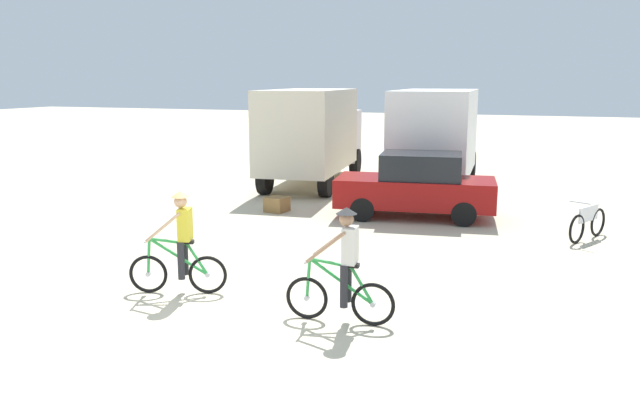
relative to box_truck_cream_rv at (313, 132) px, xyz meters
name	(u,v)px	position (x,y,z in m)	size (l,w,h in m)	color
ground_plane	(218,314)	(3.10, -12.27, -1.87)	(120.00, 120.00, 0.00)	beige
box_truck_cream_rv	(313,132)	(0.00, 0.00, 0.00)	(3.08, 6.96, 3.35)	beige
box_truck_avon_van	(437,134)	(4.26, 0.65, 0.00)	(2.78, 6.88, 3.35)	white
sedan_parked	(417,185)	(4.59, -4.13, -0.99)	(4.40, 2.32, 1.76)	maroon
cyclist_orange_shirt	(180,246)	(2.01, -11.61, -1.03)	(1.66, 0.70, 1.82)	black
cyclist_cowboy_hat	(343,270)	(5.08, -11.91, -1.03)	(1.73, 0.52, 1.82)	black
bicycle_spare	(588,223)	(8.83, -5.11, -1.48)	(0.88, 1.56, 0.97)	black
supply_crate	(277,204)	(0.73, -4.74, -1.66)	(0.55, 0.58, 0.42)	olive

